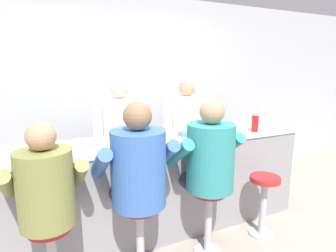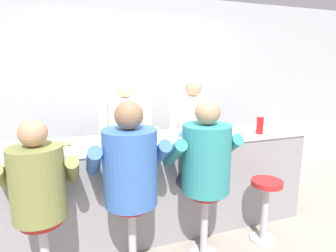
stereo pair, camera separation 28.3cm
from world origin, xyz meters
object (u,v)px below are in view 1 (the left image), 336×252
(breakfast_plate, at_px, (67,149))
(coffee_mug_white, at_px, (122,139))
(hot_sauce_bottle_orange, at_px, (213,128))
(cereal_bowl, at_px, (185,133))
(empty_stool_round, at_px, (264,196))
(cup_stack_steel, at_px, (185,117))
(diner_seated_blue, at_px, (137,171))
(diner_seated_teal, at_px, (208,160))
(cook_in_whites_near, at_px, (121,135))
(water_pitcher_clear, at_px, (263,116))
(diner_seated_olive, at_px, (46,192))
(cook_in_whites_far, at_px, (186,130))
(ketchup_bottle_red, at_px, (255,122))
(napkin_dispenser_chrome, at_px, (154,135))
(mustard_bottle_yellow, at_px, (254,122))

(breakfast_plate, relative_size, coffee_mug_white, 2.30)
(hot_sauce_bottle_orange, height_order, cereal_bowl, hot_sauce_bottle_orange)
(empty_stool_round, bearing_deg, cup_stack_steel, 125.47)
(breakfast_plate, distance_m, diner_seated_blue, 0.67)
(cup_stack_steel, distance_m, empty_stool_round, 1.17)
(cereal_bowl, relative_size, diner_seated_teal, 0.11)
(cereal_bowl, xyz_separation_m, empty_stool_round, (0.64, -0.52, -0.61))
(breakfast_plate, xyz_separation_m, cook_in_whites_near, (0.69, 0.74, -0.11))
(coffee_mug_white, relative_size, diner_seated_teal, 0.08)
(diner_seated_teal, bearing_deg, water_pitcher_clear, 27.09)
(cup_stack_steel, xyz_separation_m, empty_stool_round, (0.53, -0.74, -0.74))
(diner_seated_olive, height_order, diner_seated_blue, diner_seated_blue)
(water_pitcher_clear, bearing_deg, cook_in_whites_far, 151.82)
(cup_stack_steel, xyz_separation_m, diner_seated_blue, (-0.82, -0.70, -0.26))
(diner_seated_olive, bearing_deg, diner_seated_teal, 0.19)
(hot_sauce_bottle_orange, relative_size, diner_seated_teal, 0.10)
(cup_stack_steel, xyz_separation_m, diner_seated_teal, (-0.15, -0.70, -0.26))
(ketchup_bottle_red, relative_size, napkin_dispenser_chrome, 1.74)
(mustard_bottle_yellow, xyz_separation_m, cup_stack_steel, (-0.73, 0.32, 0.05))
(mustard_bottle_yellow, height_order, cook_in_whites_far, cook_in_whites_far)
(mustard_bottle_yellow, height_order, empty_stool_round, mustard_bottle_yellow)
(napkin_dispenser_chrome, bearing_deg, ketchup_bottle_red, -3.49)
(coffee_mug_white, relative_size, empty_stool_round, 0.19)
(cook_in_whites_near, bearing_deg, cereal_bowl, -55.55)
(cereal_bowl, height_order, coffee_mug_white, coffee_mug_white)
(diner_seated_blue, relative_size, diner_seated_teal, 1.01)
(hot_sauce_bottle_orange, distance_m, napkin_dispenser_chrome, 0.69)
(cereal_bowl, height_order, napkin_dispenser_chrome, napkin_dispenser_chrome)
(cup_stack_steel, distance_m, diner_seated_olive, 1.68)
(ketchup_bottle_red, height_order, empty_stool_round, ketchup_bottle_red)
(diner_seated_blue, bearing_deg, napkin_dispenser_chrome, 51.17)
(cup_stack_steel, height_order, cook_in_whites_far, cook_in_whites_far)
(diner_seated_teal, bearing_deg, breakfast_plate, 158.30)
(cereal_bowl, distance_m, cook_in_whites_far, 0.71)
(diner_seated_teal, bearing_deg, hot_sauce_bottle_orange, 51.71)
(cook_in_whites_far, bearing_deg, diner_seated_olive, -147.69)
(diner_seated_olive, bearing_deg, cook_in_whites_near, 53.54)
(hot_sauce_bottle_orange, distance_m, diner_seated_teal, 0.55)
(diner_seated_blue, relative_size, empty_stool_round, 2.29)
(ketchup_bottle_red, height_order, mustard_bottle_yellow, ketchup_bottle_red)
(mustard_bottle_yellow, bearing_deg, breakfast_plate, 177.89)
(cook_in_whites_near, bearing_deg, water_pitcher_clear, -18.40)
(breakfast_plate, xyz_separation_m, cereal_bowl, (1.18, 0.03, 0.01))
(ketchup_bottle_red, height_order, water_pitcher_clear, ketchup_bottle_red)
(breakfast_plate, relative_size, cook_in_whites_near, 0.17)
(coffee_mug_white, relative_size, napkin_dispenser_chrome, 0.86)
(ketchup_bottle_red, relative_size, cook_in_whites_near, 0.15)
(ketchup_bottle_red, relative_size, cook_in_whites_far, 0.15)
(coffee_mug_white, distance_m, diner_seated_teal, 0.83)
(coffee_mug_white, relative_size, diner_seated_olive, 0.09)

